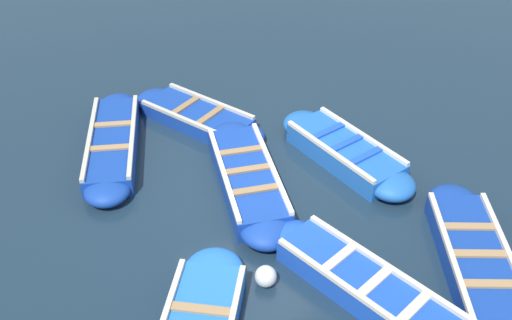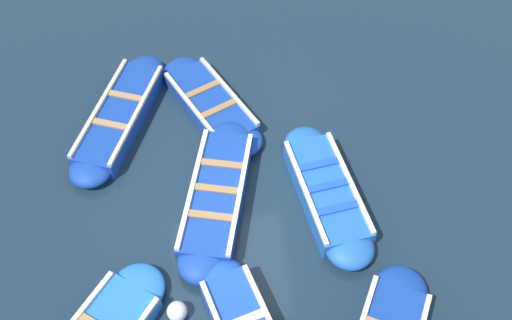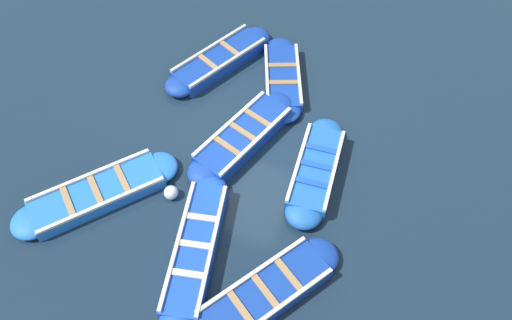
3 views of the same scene
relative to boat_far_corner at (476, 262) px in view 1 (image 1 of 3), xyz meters
name	(u,v)px [view 1 (image 1 of 3)]	position (x,y,z in m)	size (l,w,h in m)	color
ground_plane	(255,186)	(-2.06, 3.35, -0.18)	(120.00, 120.00, 0.00)	#162838
boat_far_corner	(476,262)	(0.00, 0.00, 0.00)	(2.50, 3.64, 0.42)	navy
boat_tucked	(198,117)	(-2.17, 5.71, -0.03)	(2.21, 3.24, 0.36)	navy
boat_inner_gap	(345,152)	(-0.21, 3.23, 0.03)	(1.36, 3.32, 0.47)	#1E59AD
boat_stern_in	(248,179)	(-2.19, 3.38, 0.02)	(1.70, 3.69, 0.47)	navy
boat_near_quay	(373,291)	(-1.75, 0.26, 0.01)	(1.84, 3.88, 0.44)	#1947B7
boat_centre	(113,144)	(-4.01, 5.53, 0.01)	(2.04, 3.67, 0.44)	navy
buoy_yellow_far	(266,276)	(-2.97, 1.24, -0.01)	(0.33, 0.33, 0.33)	silver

